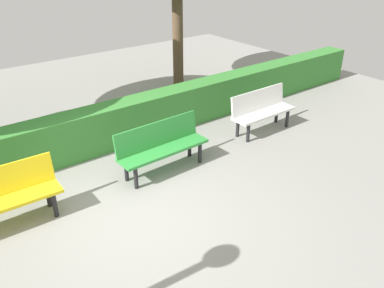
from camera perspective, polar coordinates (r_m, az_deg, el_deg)
ground_plane at (r=6.09m, az=-8.69°, el=-9.57°), size 17.55×17.55×0.00m
bench_white at (r=8.38m, az=9.92°, el=4.94°), size 1.47×0.45×0.86m
bench_green at (r=6.83m, az=-4.39°, el=-0.12°), size 1.65×0.49×0.86m
bench_yellow at (r=6.11m, az=-25.51°, el=-6.68°), size 1.53×0.50×0.86m
hedge_row at (r=7.95m, az=-9.15°, el=3.24°), size 13.55×0.51×0.84m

